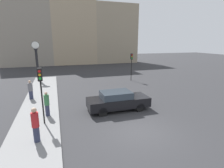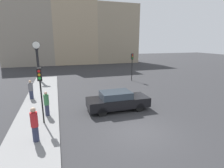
# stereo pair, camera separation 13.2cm
# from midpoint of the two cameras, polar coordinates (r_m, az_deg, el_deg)

# --- Properties ---
(ground_plane) EXTENTS (120.00, 120.00, 0.00)m
(ground_plane) POSITION_cam_midpoint_polar(r_m,az_deg,el_deg) (10.56, 9.32, -15.00)
(ground_plane) COLOR #2D2D30
(sidewalk_corner) EXTENTS (2.78, 20.00, 0.10)m
(sidewalk_corner) POSITION_cam_midpoint_polar(r_m,az_deg,el_deg) (17.02, -21.72, -4.35)
(sidewalk_corner) COLOR gray
(sidewalk_corner) RESTS_ON ground_plane
(building_row) EXTENTS (29.59, 5.00, 17.84)m
(building_row) POSITION_cam_midpoint_polar(r_m,az_deg,el_deg) (41.66, -12.28, 17.00)
(building_row) COLOR gray
(building_row) RESTS_ON ground_plane
(sedan_car) EXTENTS (4.60, 1.79, 1.45)m
(sedan_car) POSITION_cam_midpoint_polar(r_m,az_deg,el_deg) (13.15, 2.08, -5.40)
(sedan_car) COLOR black
(sedan_car) RESTS_ON ground_plane
(traffic_light_near) EXTENTS (0.26, 0.24, 3.45)m
(traffic_light_near) POSITION_cam_midpoint_polar(r_m,az_deg,el_deg) (11.11, -22.06, -0.08)
(traffic_light_near) COLOR black
(traffic_light_near) RESTS_ON sidewalk_corner
(traffic_light_far) EXTENTS (0.26, 0.24, 3.55)m
(traffic_light_far) POSITION_cam_midpoint_polar(r_m,az_deg,el_deg) (22.91, 6.74, 7.37)
(traffic_light_far) COLOR black
(traffic_light_far) RESTS_ON ground_plane
(street_clock) EXTENTS (0.95, 0.39, 4.99)m
(street_clock) POSITION_cam_midpoint_polar(r_m,az_deg,el_deg) (24.29, -22.94, 6.90)
(street_clock) COLOR black
(street_clock) RESTS_ON sidewalk_corner
(pedestrian_green_hoodie) EXTENTS (0.33, 0.33, 1.69)m
(pedestrian_green_hoodie) POSITION_cam_midpoint_polar(r_m,az_deg,el_deg) (12.64, -20.29, -6.05)
(pedestrian_green_hoodie) COLOR #2D334C
(pedestrian_green_hoodie) RESTS_ON sidewalk_corner
(pedestrian_grey_jacket) EXTENTS (0.39, 0.39, 1.68)m
(pedestrian_grey_jacket) POSITION_cam_midpoint_polar(r_m,az_deg,el_deg) (16.85, -24.76, -1.70)
(pedestrian_grey_jacket) COLOR #2D334C
(pedestrian_grey_jacket) RESTS_ON sidewalk_corner
(pedestrian_red_top) EXTENTS (0.36, 0.36, 1.82)m
(pedestrian_red_top) POSITION_cam_midpoint_polar(r_m,az_deg,el_deg) (9.70, -23.59, -12.00)
(pedestrian_red_top) COLOR #2D334C
(pedestrian_red_top) RESTS_ON sidewalk_corner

